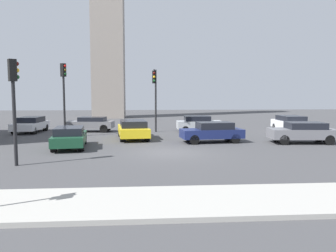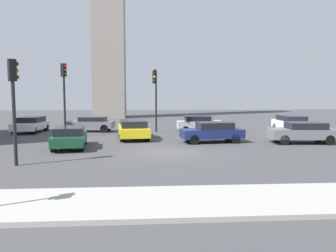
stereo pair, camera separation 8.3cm
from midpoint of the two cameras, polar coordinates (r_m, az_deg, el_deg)
ground_plane at (r=19.22m, az=-0.00°, el=-4.51°), size 101.96×101.96×0.00m
sidewalk_corner at (r=10.45m, az=3.78°, el=-12.71°), size 36.71×3.02×0.15m
traffic_light_0 at (r=16.95m, az=-24.89°, el=5.31°), size 0.49×0.45×4.91m
traffic_light_1 at (r=28.21m, az=-2.30°, el=6.53°), size 0.45×2.86×5.43m
traffic_light_2 at (r=27.01m, az=-17.38°, el=6.45°), size 0.49×0.44×5.65m
car_0 at (r=30.98m, az=20.21°, el=0.40°), size 2.03×4.50×1.44m
car_2 at (r=25.02m, az=-6.05°, el=-0.52°), size 2.56×4.89×1.39m
car_3 at (r=21.54m, az=-16.50°, el=-1.78°), size 2.34×4.46×1.32m
car_4 at (r=23.26m, az=7.47°, el=-0.96°), size 4.37×2.19×1.40m
car_5 at (r=30.38m, az=-13.09°, el=0.40°), size 4.22×2.08×1.31m
car_6 at (r=24.48m, az=21.87°, el=-0.95°), size 4.48×2.26×1.42m
car_7 at (r=31.46m, az=-22.41°, el=0.28°), size 2.15×4.30×1.35m
car_8 at (r=29.46m, az=5.19°, el=0.42°), size 3.93×1.63×1.42m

